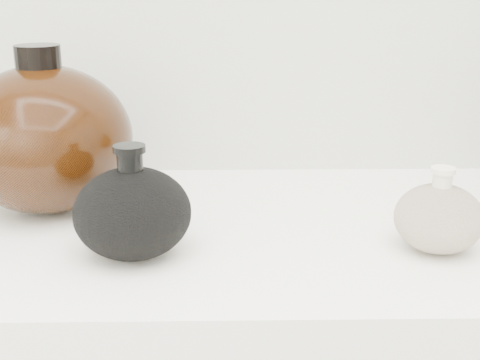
{
  "coord_description": "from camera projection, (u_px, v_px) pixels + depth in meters",
  "views": [
    {
      "loc": [
        -0.05,
        0.13,
        1.22
      ],
      "look_at": [
        -0.04,
        0.92,
        0.97
      ],
      "focal_mm": 50.0,
      "sensor_mm": 36.0,
      "label": 1
    }
  ],
  "objects": [
    {
      "name": "black_gourd_vase",
      "position": [
        132.0,
        212.0,
        0.77
      ],
      "size": [
        0.16,
        0.16,
        0.13
      ],
      "color": "black",
      "rests_on": "display_counter"
    },
    {
      "name": "cream_gourd_vase",
      "position": [
        439.0,
        217.0,
        0.79
      ],
      "size": [
        0.11,
        0.11,
        0.1
      ],
      "color": "beige",
      "rests_on": "display_counter"
    },
    {
      "name": "left_round_pot",
      "position": [
        45.0,
        138.0,
        0.91
      ],
      "size": [
        0.3,
        0.3,
        0.23
      ],
      "color": "black",
      "rests_on": "display_counter"
    }
  ]
}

